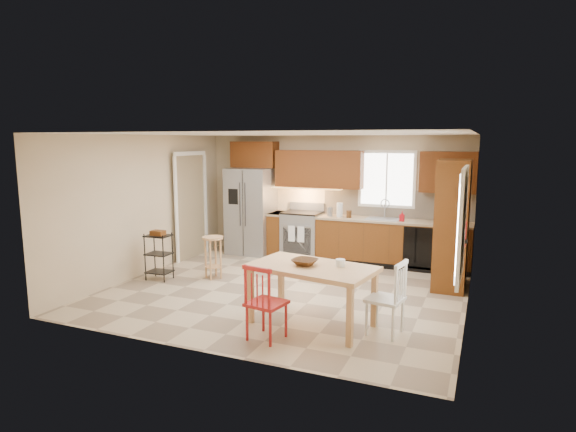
# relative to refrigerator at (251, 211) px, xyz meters

# --- Properties ---
(floor) EXTENTS (5.50, 5.50, 0.00)m
(floor) POSITION_rel_refrigerator_xyz_m (1.70, -2.12, -0.91)
(floor) COLOR tan
(floor) RESTS_ON ground
(ceiling) EXTENTS (5.50, 5.00, 0.02)m
(ceiling) POSITION_rel_refrigerator_xyz_m (1.70, -2.12, 1.59)
(ceiling) COLOR silver
(ceiling) RESTS_ON ground
(wall_back) EXTENTS (5.50, 0.02, 2.50)m
(wall_back) POSITION_rel_refrigerator_xyz_m (1.70, 0.38, 0.34)
(wall_back) COLOR #CCB793
(wall_back) RESTS_ON ground
(wall_front) EXTENTS (5.50, 0.02, 2.50)m
(wall_front) POSITION_rel_refrigerator_xyz_m (1.70, -4.62, 0.34)
(wall_front) COLOR #CCB793
(wall_front) RESTS_ON ground
(wall_left) EXTENTS (0.02, 5.00, 2.50)m
(wall_left) POSITION_rel_refrigerator_xyz_m (-1.05, -2.12, 0.34)
(wall_left) COLOR #CCB793
(wall_left) RESTS_ON ground
(wall_right) EXTENTS (0.02, 5.00, 2.50)m
(wall_right) POSITION_rel_refrigerator_xyz_m (4.45, -2.12, 0.34)
(wall_right) COLOR #CCB793
(wall_right) RESTS_ON ground
(refrigerator) EXTENTS (0.92, 0.75, 1.82)m
(refrigerator) POSITION_rel_refrigerator_xyz_m (0.00, 0.00, 0.00)
(refrigerator) COLOR gray
(refrigerator) RESTS_ON floor
(range_stove) EXTENTS (0.76, 0.63, 0.92)m
(range_stove) POSITION_rel_refrigerator_xyz_m (1.15, 0.06, -0.45)
(range_stove) COLOR gray
(range_stove) RESTS_ON floor
(base_cabinet_narrow) EXTENTS (0.30, 0.60, 0.90)m
(base_cabinet_narrow) POSITION_rel_refrigerator_xyz_m (0.60, 0.08, -0.46)
(base_cabinet_narrow) COLOR #623012
(base_cabinet_narrow) RESTS_ON floor
(base_cabinet_run) EXTENTS (2.92, 0.60, 0.90)m
(base_cabinet_run) POSITION_rel_refrigerator_xyz_m (2.99, 0.08, -0.46)
(base_cabinet_run) COLOR #623012
(base_cabinet_run) RESTS_ON floor
(dishwasher) EXTENTS (0.60, 0.02, 0.78)m
(dishwasher) POSITION_rel_refrigerator_xyz_m (3.55, -0.22, -0.46)
(dishwasher) COLOR black
(dishwasher) RESTS_ON floor
(backsplash) EXTENTS (2.92, 0.03, 0.55)m
(backsplash) POSITION_rel_refrigerator_xyz_m (2.99, 0.36, 0.27)
(backsplash) COLOR beige
(backsplash) RESTS_ON wall_back
(upper_over_fridge) EXTENTS (1.00, 0.35, 0.55)m
(upper_over_fridge) POSITION_rel_refrigerator_xyz_m (0.00, 0.20, 1.19)
(upper_over_fridge) COLOR #632B10
(upper_over_fridge) RESTS_ON wall_back
(upper_left_block) EXTENTS (1.80, 0.35, 0.75)m
(upper_left_block) POSITION_rel_refrigerator_xyz_m (1.45, 0.20, 0.92)
(upper_left_block) COLOR #632B10
(upper_left_block) RESTS_ON wall_back
(upper_right_block) EXTENTS (1.00, 0.35, 0.75)m
(upper_right_block) POSITION_rel_refrigerator_xyz_m (3.95, 0.20, 0.92)
(upper_right_block) COLOR #632B10
(upper_right_block) RESTS_ON wall_back
(window_back) EXTENTS (1.12, 0.04, 1.12)m
(window_back) POSITION_rel_refrigerator_xyz_m (2.80, 0.35, 0.74)
(window_back) COLOR white
(window_back) RESTS_ON wall_back
(sink) EXTENTS (0.62, 0.46, 0.16)m
(sink) POSITION_rel_refrigerator_xyz_m (2.80, 0.08, -0.05)
(sink) COLOR gray
(sink) RESTS_ON base_cabinet_run
(undercab_glow) EXTENTS (1.60, 0.30, 0.01)m
(undercab_glow) POSITION_rel_refrigerator_xyz_m (1.15, 0.17, 0.52)
(undercab_glow) COLOR #FFBF66
(undercab_glow) RESTS_ON wall_back
(soap_bottle) EXTENTS (0.09, 0.09, 0.19)m
(soap_bottle) POSITION_rel_refrigerator_xyz_m (3.18, -0.02, 0.09)
(soap_bottle) COLOR #B30C15
(soap_bottle) RESTS_ON base_cabinet_run
(paper_towel) EXTENTS (0.12, 0.12, 0.28)m
(paper_towel) POSITION_rel_refrigerator_xyz_m (1.95, 0.03, 0.13)
(paper_towel) COLOR silver
(paper_towel) RESTS_ON base_cabinet_run
(canister_steel) EXTENTS (0.11, 0.11, 0.18)m
(canister_steel) POSITION_rel_refrigerator_xyz_m (1.75, 0.03, 0.08)
(canister_steel) COLOR gray
(canister_steel) RESTS_ON base_cabinet_run
(canister_wood) EXTENTS (0.10, 0.10, 0.14)m
(canister_wood) POSITION_rel_refrigerator_xyz_m (2.15, -0.00, 0.06)
(canister_wood) COLOR #4D3014
(canister_wood) RESTS_ON base_cabinet_run
(pantry) EXTENTS (0.50, 0.95, 2.10)m
(pantry) POSITION_rel_refrigerator_xyz_m (4.13, -0.93, 0.14)
(pantry) COLOR #623012
(pantry) RESTS_ON floor
(fire_extinguisher) EXTENTS (0.12, 0.12, 0.36)m
(fire_extinguisher) POSITION_rel_refrigerator_xyz_m (4.33, -1.98, 0.19)
(fire_extinguisher) COLOR #B30C15
(fire_extinguisher) RESTS_ON wall_right
(window_right) EXTENTS (0.04, 1.02, 1.32)m
(window_right) POSITION_rel_refrigerator_xyz_m (4.38, -3.27, 0.54)
(window_right) COLOR white
(window_right) RESTS_ON wall_right
(doorway) EXTENTS (0.04, 0.95, 2.10)m
(doorway) POSITION_rel_refrigerator_xyz_m (-0.97, -0.82, 0.14)
(doorway) COLOR #8C7A59
(doorway) RESTS_ON wall_left
(dining_table) EXTENTS (1.73, 1.16, 0.78)m
(dining_table) POSITION_rel_refrigerator_xyz_m (2.58, -3.35, -0.52)
(dining_table) COLOR tan
(dining_table) RESTS_ON floor
(chair_red) EXTENTS (0.51, 0.51, 0.94)m
(chair_red) POSITION_rel_refrigerator_xyz_m (2.23, -4.00, -0.44)
(chair_red) COLOR #A31B19
(chair_red) RESTS_ON floor
(chair_white) EXTENTS (0.51, 0.51, 0.94)m
(chair_white) POSITION_rel_refrigerator_xyz_m (3.53, -3.30, -0.44)
(chair_white) COLOR silver
(chair_white) RESTS_ON floor
(table_bowl) EXTENTS (0.38, 0.38, 0.08)m
(table_bowl) POSITION_rel_refrigerator_xyz_m (2.48, -3.35, -0.12)
(table_bowl) COLOR #4D3014
(table_bowl) RESTS_ON dining_table
(table_jar) EXTENTS (0.14, 0.14, 0.14)m
(table_jar) POSITION_rel_refrigerator_xyz_m (2.93, -3.25, -0.09)
(table_jar) COLOR silver
(table_jar) RESTS_ON dining_table
(bar_stool) EXTENTS (0.39, 0.39, 0.75)m
(bar_stool) POSITION_rel_refrigerator_xyz_m (0.26, -1.99, -0.54)
(bar_stool) COLOR tan
(bar_stool) RESTS_ON floor
(utility_cart) EXTENTS (0.43, 0.34, 0.82)m
(utility_cart) POSITION_rel_refrigerator_xyz_m (-0.57, -2.41, -0.50)
(utility_cart) COLOR black
(utility_cart) RESTS_ON floor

